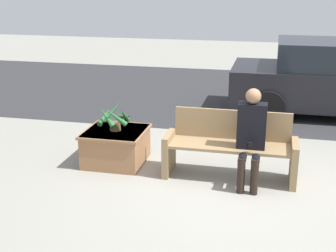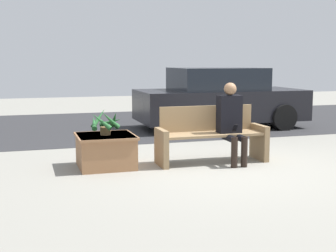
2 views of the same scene
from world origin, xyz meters
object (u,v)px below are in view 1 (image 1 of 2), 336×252
object	(u,v)px
planter_box	(116,145)
potted_plant	(115,118)
bench	(230,147)
person_seated	(251,133)
parked_car	(334,79)

from	to	relation	value
planter_box	potted_plant	world-z (taller)	potted_plant
planter_box	potted_plant	distance (m)	0.44
bench	planter_box	world-z (taller)	bench
person_seated	planter_box	xyz separation A→B (m)	(-2.02, 0.31, -0.46)
bench	potted_plant	bearing A→B (deg)	175.72
potted_plant	parked_car	distance (m)	4.93
parked_car	planter_box	bearing A→B (deg)	-134.51
bench	parked_car	bearing A→B (deg)	64.72
planter_box	parked_car	world-z (taller)	parked_car
bench	person_seated	size ratio (longest dim) A/B	1.38
person_seated	bench	bearing A→B (deg)	147.26
person_seated	planter_box	bearing A→B (deg)	171.28
parked_car	bench	bearing A→B (deg)	-115.28
person_seated	potted_plant	bearing A→B (deg)	171.24
potted_plant	parked_car	size ratio (longest dim) A/B	0.13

